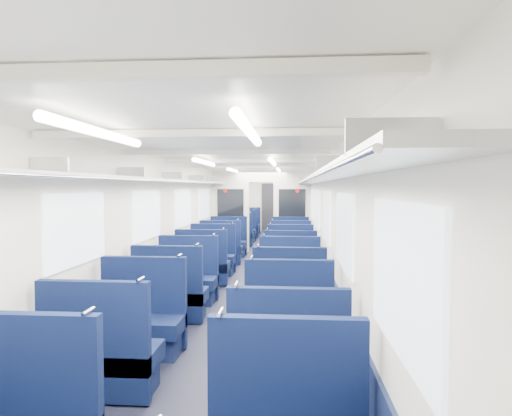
% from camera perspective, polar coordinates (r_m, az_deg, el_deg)
% --- Properties ---
extents(floor, '(2.80, 18.00, 0.01)m').
position_cam_1_polar(floor, '(9.93, -0.51, -8.11)').
color(floor, black).
rests_on(floor, ground).
extents(ceiling, '(2.80, 18.00, 0.01)m').
position_cam_1_polar(ceiling, '(9.76, -0.51, 5.56)').
color(ceiling, white).
rests_on(ceiling, wall_left).
extents(wall_left, '(0.02, 18.00, 2.35)m').
position_cam_1_polar(wall_left, '(9.99, -8.54, -1.27)').
color(wall_left, silver).
rests_on(wall_left, floor).
extents(dado_left, '(0.03, 17.90, 0.70)m').
position_cam_1_polar(dado_left, '(10.08, -8.42, -5.96)').
color(dado_left, '#101937').
rests_on(dado_left, floor).
extents(wall_right, '(0.02, 18.00, 2.35)m').
position_cam_1_polar(wall_right, '(9.75, 7.71, -1.37)').
color(wall_right, silver).
rests_on(wall_right, floor).
extents(dado_right, '(0.03, 17.90, 0.70)m').
position_cam_1_polar(dado_right, '(9.84, 7.60, -6.16)').
color(dado_right, '#101937').
rests_on(dado_right, floor).
extents(wall_far, '(2.80, 0.02, 2.35)m').
position_cam_1_polar(wall_far, '(18.74, 1.89, 0.61)').
color(wall_far, silver).
rests_on(wall_far, floor).
extents(luggage_rack_left, '(0.36, 17.40, 0.18)m').
position_cam_1_polar(luggage_rack_left, '(9.93, -7.52, 3.32)').
color(luggage_rack_left, '#B2B5BA').
rests_on(luggage_rack_left, wall_left).
extents(luggage_rack_right, '(0.36, 17.40, 0.18)m').
position_cam_1_polar(luggage_rack_right, '(9.72, 6.64, 3.34)').
color(luggage_rack_right, '#B2B5BA').
rests_on(luggage_rack_right, wall_right).
extents(windows, '(2.78, 15.60, 0.75)m').
position_cam_1_polar(windows, '(9.30, -0.76, -0.02)').
color(windows, white).
rests_on(windows, wall_left).
extents(ceiling_fittings, '(2.70, 16.06, 0.11)m').
position_cam_1_polar(ceiling_fittings, '(9.50, -0.65, 5.28)').
color(ceiling_fittings, white).
rests_on(ceiling_fittings, ceiling).
extents(end_door, '(0.75, 0.06, 2.00)m').
position_cam_1_polar(end_door, '(18.69, 1.88, 0.06)').
color(end_door, black).
rests_on(end_door, floor).
extents(bulkhead, '(2.80, 0.10, 2.35)m').
position_cam_1_polar(bulkhead, '(12.77, 0.67, -0.12)').
color(bulkhead, white).
rests_on(bulkhead, floor).
extents(seat_4, '(0.98, 0.54, 1.10)m').
position_cam_1_polar(seat_4, '(4.42, -19.09, -17.65)').
color(seat_4, '#0D1A43').
rests_on(seat_4, floor).
extents(seat_5, '(0.98, 0.54, 1.10)m').
position_cam_1_polar(seat_5, '(3.97, 4.10, -19.94)').
color(seat_5, '#0D1A43').
rests_on(seat_5, floor).
extents(seat_6, '(0.98, 0.54, 1.10)m').
position_cam_1_polar(seat_6, '(5.35, -14.45, -13.96)').
color(seat_6, '#0D1A43').
rests_on(seat_6, floor).
extents(seat_7, '(0.98, 0.54, 1.10)m').
position_cam_1_polar(seat_7, '(5.01, 4.19, -15.06)').
color(seat_7, '#0D1A43').
rests_on(seat_7, floor).
extents(seat_8, '(0.98, 0.54, 1.10)m').
position_cam_1_polar(seat_8, '(6.48, -10.86, -10.96)').
color(seat_8, '#0D1A43').
rests_on(seat_8, floor).
extents(seat_9, '(0.98, 0.54, 1.10)m').
position_cam_1_polar(seat_9, '(6.24, 4.25, -11.46)').
color(seat_9, '#0D1A43').
rests_on(seat_9, floor).
extents(seat_10, '(0.98, 0.54, 1.10)m').
position_cam_1_polar(seat_10, '(7.44, -8.78, -9.17)').
color(seat_10, '#0D1A43').
rests_on(seat_10, floor).
extents(seat_11, '(0.98, 0.54, 1.10)m').
position_cam_1_polar(seat_11, '(7.24, 4.29, -9.47)').
color(seat_11, '#0D1A43').
rests_on(seat_11, floor).
extents(seat_12, '(0.98, 0.54, 1.10)m').
position_cam_1_polar(seat_12, '(8.68, -6.79, -7.43)').
color(seat_12, '#0D1A43').
rests_on(seat_12, floor).
extents(seat_13, '(0.98, 0.54, 1.10)m').
position_cam_1_polar(seat_13, '(8.46, 4.32, -7.70)').
color(seat_13, '#0D1A43').
rests_on(seat_13, floor).
extents(seat_14, '(0.98, 0.54, 1.10)m').
position_cam_1_polar(seat_14, '(9.69, -5.58, -6.37)').
color(seat_14, '#0D1A43').
rests_on(seat_14, floor).
extents(seat_15, '(0.98, 0.54, 1.10)m').
position_cam_1_polar(seat_15, '(9.50, 4.34, -6.55)').
color(seat_15, '#0D1A43').
rests_on(seat_15, floor).
extents(seat_16, '(0.98, 0.54, 1.10)m').
position_cam_1_polar(seat_16, '(10.89, -4.45, -5.35)').
color(seat_16, '#0D1A43').
rests_on(seat_16, floor).
extents(seat_17, '(0.98, 0.54, 1.10)m').
position_cam_1_polar(seat_17, '(10.84, 4.36, -5.39)').
color(seat_17, '#0D1A43').
rests_on(seat_17, floor).
extents(seat_18, '(0.98, 0.54, 1.10)m').
position_cam_1_polar(seat_18, '(12.08, -3.55, -4.56)').
color(seat_18, '#0D1A43').
rests_on(seat_18, floor).
extents(seat_19, '(0.98, 0.54, 1.10)m').
position_cam_1_polar(seat_19, '(11.89, 4.37, -4.67)').
color(seat_19, '#0D1A43').
rests_on(seat_19, floor).
extents(seat_20, '(0.98, 0.54, 1.10)m').
position_cam_1_polar(seat_20, '(14.10, -2.39, -3.51)').
color(seat_20, '#0D1A43').
rests_on(seat_20, floor).
extents(seat_21, '(0.98, 0.54, 1.10)m').
position_cam_1_polar(seat_21, '(13.84, 4.39, -3.63)').
color(seat_21, '#0D1A43').
rests_on(seat_21, floor).
extents(seat_22, '(0.98, 0.54, 1.10)m').
position_cam_1_polar(seat_22, '(15.25, -1.86, -3.03)').
color(seat_22, '#0D1A43').
rests_on(seat_22, floor).
extents(seat_23, '(0.98, 0.54, 1.10)m').
position_cam_1_polar(seat_23, '(15.03, 4.40, -3.13)').
color(seat_23, '#0D1A43').
rests_on(seat_23, floor).
extents(seat_24, '(0.98, 0.54, 1.10)m').
position_cam_1_polar(seat_24, '(16.33, -1.44, -2.65)').
color(seat_24, '#0D1A43').
rests_on(seat_24, floor).
extents(seat_25, '(0.98, 0.54, 1.10)m').
position_cam_1_polar(seat_25, '(16.31, 4.40, -2.67)').
color(seat_25, '#0D1A43').
rests_on(seat_25, floor).
extents(seat_26, '(0.98, 0.54, 1.10)m').
position_cam_1_polar(seat_26, '(17.34, -1.09, -2.34)').
color(seat_26, '#0D1A43').
rests_on(seat_26, floor).
extents(seat_27, '(0.98, 0.54, 1.10)m').
position_cam_1_polar(seat_27, '(17.28, 4.41, -2.36)').
color(seat_27, '#0D1A43').
rests_on(seat_27, floor).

